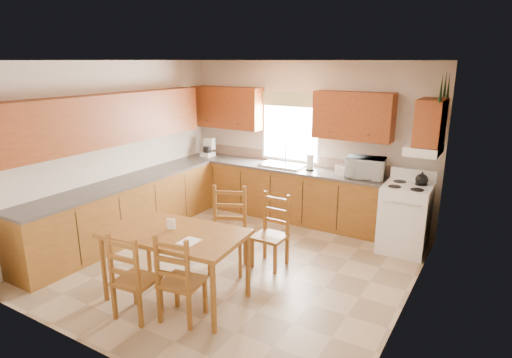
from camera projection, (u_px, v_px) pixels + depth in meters
The scene contains 35 objects.
floor at pixel (236, 262), 5.92m from camera, with size 4.50×4.50×0.00m, color tan.
ceiling at pixel (233, 60), 5.19m from camera, with size 4.50×4.50×0.00m, color brown.
wall_left at pixel (115, 150), 6.67m from camera, with size 4.50×4.50×0.00m, color beige.
wall_right at pixel (414, 195), 4.44m from camera, with size 4.50×4.50×0.00m, color beige.
wall_back at pixel (306, 141), 7.42m from camera, with size 4.50×4.50×0.00m, color beige.
wall_front at pixel (90, 222), 3.70m from camera, with size 4.50×4.50×0.00m, color beige.
lower_cab_back at pixel (278, 192), 7.60m from camera, with size 3.75×0.60×0.88m, color brown.
lower_cab_left at pixel (126, 211), 6.64m from camera, with size 0.60×3.60×0.88m, color brown.
counter_back at pixel (279, 167), 7.47m from camera, with size 3.75×0.63×0.04m, color #4C4743.
counter_left at pixel (123, 183), 6.52m from camera, with size 0.63×3.60×0.04m, color #4C4743.
backsplash at pixel (286, 158), 7.68m from camera, with size 3.75×0.01×0.18m, color #8C6F5A.
upper_cab_back_left at pixel (227, 107), 7.91m from camera, with size 1.41×0.33×0.75m, color brown.
upper_cab_back_right at pixel (353, 116), 6.72m from camera, with size 1.25×0.33×0.75m, color brown.
upper_cab_left at pixel (111, 119), 6.33m from camera, with size 0.33×3.60×0.75m, color brown.
upper_cab_stove at pixel (431, 122), 5.74m from camera, with size 0.33×0.62×0.62m, color brown.
range_hood at pixel (424, 149), 5.87m from camera, with size 0.44×0.62×0.12m, color white.
window_frame at pixel (290, 128), 7.49m from camera, with size 1.13×0.02×1.18m, color white.
window_pane at pixel (290, 128), 7.48m from camera, with size 1.05×0.01×1.10m, color white.
window_valance at pixel (290, 99), 7.33m from camera, with size 1.19×0.01×0.24m, color #507A3D.
sink_basin at pixel (283, 165), 7.43m from camera, with size 0.75×0.45×0.04m, color silver.
pine_decal_a at pixel (441, 87), 5.28m from camera, with size 0.22×0.22×0.36m, color #1A3F1A.
pine_decal_b at pixel (446, 83), 5.54m from camera, with size 0.22×0.22×0.36m, color #1A3F1A.
pine_decal_c at pixel (449, 85), 5.81m from camera, with size 0.22×0.22×0.36m, color #1A3F1A.
stove at pixel (405, 219), 6.19m from camera, with size 0.65×0.67×0.97m, color white.
coffeemaker at pixel (208, 147), 8.16m from camera, with size 0.21×0.25×0.36m, color white.
paper_towel at pixel (310, 162), 7.14m from camera, with size 0.12×0.12×0.27m, color white.
toaster at pixel (342, 170), 6.83m from camera, with size 0.20×0.13×0.16m, color white.
microwave at pixel (366, 168), 6.67m from camera, with size 0.54×0.39×0.33m, color white.
dining_table at pixel (176, 265), 4.92m from camera, with size 1.57×0.90×0.84m, color brown.
chair_near_left at pixel (136, 275), 4.57m from camera, with size 0.41×0.39×0.98m, color brown.
chair_near_right at pixel (182, 276), 4.52m from camera, with size 0.42×0.40×1.00m, color brown.
chair_far_left at pixel (227, 231), 5.57m from camera, with size 0.46×0.44×1.10m, color brown.
chair_far_right at pixel (270, 232), 5.70m from camera, with size 0.41×0.39×0.98m, color brown.
table_paper at pixel (188, 242), 4.53m from camera, with size 0.19×0.25×0.00m, color white.
table_card at pixel (171, 224), 4.86m from camera, with size 0.09×0.02×0.12m, color white.
Camera 1 is at (3.02, -4.48, 2.71)m, focal length 30.00 mm.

